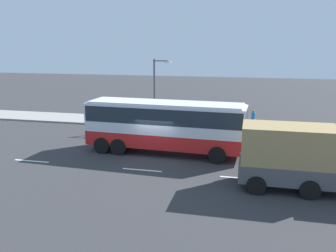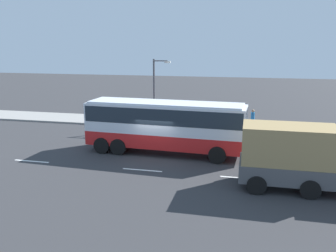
{
  "view_description": "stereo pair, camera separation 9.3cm",
  "coord_description": "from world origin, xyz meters",
  "px_view_note": "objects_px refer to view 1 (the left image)",
  "views": [
    {
      "loc": [
        5.88,
        -21.75,
        7.2
      ],
      "look_at": [
        0.76,
        0.23,
        2.02
      ],
      "focal_mm": 38.06,
      "sensor_mm": 36.0,
      "label": 1
    },
    {
      "loc": [
        5.79,
        -21.77,
        7.2
      ],
      "look_at": [
        0.76,
        0.23,
        2.02
      ],
      "focal_mm": 38.06,
      "sensor_mm": 36.0,
      "label": 2
    }
  ],
  "objects_px": {
    "coach_bus": "(165,122)",
    "street_lamp": "(156,88)",
    "cargo_truck": "(309,157)",
    "pedestrian_at_crossing": "(253,118)",
    "pedestrian_near_curb": "(124,110)"
  },
  "relations": [
    {
      "from": "cargo_truck",
      "to": "pedestrian_at_crossing",
      "type": "xyz_separation_m",
      "value": [
        -2.68,
        12.13,
        -0.58
      ]
    },
    {
      "from": "pedestrian_near_curb",
      "to": "pedestrian_at_crossing",
      "type": "xyz_separation_m",
      "value": [
        11.92,
        -1.12,
        0.0
      ]
    },
    {
      "from": "pedestrian_at_crossing",
      "to": "cargo_truck",
      "type": "bearing_deg",
      "value": 23.32
    },
    {
      "from": "coach_bus",
      "to": "pedestrian_at_crossing",
      "type": "relative_size",
      "value": 6.21
    },
    {
      "from": "pedestrian_at_crossing",
      "to": "street_lamp",
      "type": "relative_size",
      "value": 0.3
    },
    {
      "from": "street_lamp",
      "to": "pedestrian_near_curb",
      "type": "bearing_deg",
      "value": 159.02
    },
    {
      "from": "coach_bus",
      "to": "pedestrian_near_curb",
      "type": "distance_m",
      "value": 10.8
    },
    {
      "from": "coach_bus",
      "to": "pedestrian_at_crossing",
      "type": "height_order",
      "value": "coach_bus"
    },
    {
      "from": "cargo_truck",
      "to": "street_lamp",
      "type": "relative_size",
      "value": 1.22
    },
    {
      "from": "cargo_truck",
      "to": "street_lamp",
      "type": "distance_m",
      "value": 16.32
    },
    {
      "from": "cargo_truck",
      "to": "street_lamp",
      "type": "height_order",
      "value": "street_lamp"
    },
    {
      "from": "cargo_truck",
      "to": "pedestrian_near_curb",
      "type": "relative_size",
      "value": 4.15
    },
    {
      "from": "coach_bus",
      "to": "street_lamp",
      "type": "xyz_separation_m",
      "value": [
        -2.58,
        7.45,
        1.37
      ]
    },
    {
      "from": "cargo_truck",
      "to": "pedestrian_near_curb",
      "type": "bearing_deg",
      "value": 137.84
    },
    {
      "from": "coach_bus",
      "to": "pedestrian_near_curb",
      "type": "relative_size",
      "value": 6.23
    }
  ]
}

